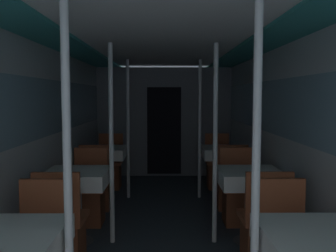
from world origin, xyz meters
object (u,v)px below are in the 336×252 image
Objects in this scene: chair_left_near_2 at (97,188)px; dining_table_right_1 at (250,181)px; dining_table_left_0 at (6,250)px; chair_right_near_2 at (230,188)px; chair_right_far_2 at (218,171)px; support_pole_right_0 at (256,184)px; chair_right_far_1 at (238,199)px; support_pole_left_1 at (111,145)px; support_pole_right_1 at (215,144)px; chair_left_far_1 at (89,200)px; dining_table_right_2 at (224,155)px; support_pole_left_0 at (68,184)px; chair_right_near_1 at (263,235)px; support_pole_right_2 at (200,129)px; chair_left_far_2 at (110,171)px; dining_table_left_1 at (77,181)px; support_pole_left_2 at (128,129)px; dining_table_right_0 at (317,249)px; dining_table_left_2 at (104,155)px; chair_left_near_1 at (62,236)px.

chair_left_near_2 is 2.15m from dining_table_right_1.
dining_table_left_0 is 2.48m from dining_table_right_1.
chair_right_near_2 is 1.00× the size of chair_right_far_2.
chair_right_far_1 is at bearing 81.06° from support_pole_right_0.
support_pole_right_1 is at bearing 0.00° from support_pole_left_1.
dining_table_right_2 is at bearing -147.36° from chair_left_far_1.
support_pole_left_0 is at bearing 0.00° from dining_table_left_0.
dining_table_left_0 is 0.85× the size of chair_right_near_1.
dining_table_right_2 is at bearing 0.00° from support_pole_right_2.
chair_right_near_1 is 1.18× the size of dining_table_right_2.
support_pole_right_0 is 2.30× the size of chair_right_near_2.
chair_left_near_2 is 1.18× the size of dining_table_right_1.
support_pole_right_2 reaches higher than chair_right_far_1.
chair_left_far_2 is (0.00, 4.01, -0.36)m from dining_table_left_0.
dining_table_left_1 is 0.68m from chair_left_far_1.
support_pole_left_0 reaches higher than dining_table_left_0.
chair_left_far_1 is at bearing 98.94° from support_pole_left_0.
support_pole_left_2 is at bearing 90.00° from support_pole_left_0.
support_pole_right_2 reaches higher than chair_right_far_2.
support_pole_right_2 is at bearing 21.95° from chair_left_near_2.
support_pole_left_0 is 2.71× the size of dining_table_right_0.
support_pole_right_0 is 2.71× the size of dining_table_right_1.
support_pole_left_1 reaches higher than dining_table_left_2.
chair_right_far_2 reaches higher than dining_table_right_0.
chair_right_far_2 is at bearing -136.10° from chair_left_far_1.
support_pole_left_0 reaches higher than dining_table_right_0.
dining_table_left_1 is at bearing 90.00° from chair_left_far_1.
support_pole_left_0 is 3.60m from support_pole_right_2.
chair_right_near_1 is (-0.00, 1.14, -0.36)m from dining_table_right_0.
support_pole_left_0 is at bearing -121.77° from support_pole_right_1.
chair_right_far_1 is at bearing -72.50° from support_pole_right_2.
chair_right_near_2 reaches higher than dining_table_left_0.
dining_table_left_2 is at bearing 90.00° from dining_table_left_1.
dining_table_right_2 is at bearing 78.14° from support_pole_right_1.
chair_left_near_2 is at bearing -90.00° from chair_left_far_1.
support_pole_right_1 is (1.42, -1.72, 0.38)m from dining_table_left_2.
chair_left_near_2 is 1.70m from support_pole_right_2.
support_pole_left_1 is 2.30× the size of chair_left_near_2.
support_pole_right_0 is 2.30× the size of chair_right_far_2.
dining_table_left_1 and dining_table_right_2 have the same top height.
dining_table_right_0 is at bearing 90.00° from chair_right_far_1.
support_pole_right_0 reaches higher than dining_table_left_0.
chair_right_near_1 is at bearing -57.86° from support_pole_right_1.
chair_left_far_2 is at bearing 90.00° from chair_left_near_2.
chair_left_near_1 and chair_right_near_1 have the same top height.
chair_left_far_1 is at bearing -107.50° from support_pole_left_2.
chair_left_near_1 is 2.44m from support_pole_left_2.
chair_left_far_1 is at bearing 0.00° from chair_right_far_1.
dining_table_left_2 is at bearing 95.99° from support_pole_left_0.
chair_left_far_2 is (-0.36, 4.01, -0.74)m from support_pole_left_0.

